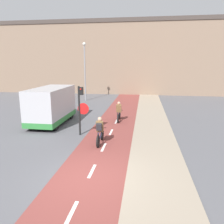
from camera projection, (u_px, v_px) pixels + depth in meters
ground_plane at (89, 178)px, 8.11m from camera, size 120.00×120.00×0.00m
bike_lane at (89, 178)px, 8.11m from camera, size 2.72×60.00×0.02m
sidewalk_strip at (159, 183)px, 7.74m from camera, size 2.40×60.00×0.05m
building_row_background at (131, 58)px, 30.57m from camera, size 60.00×5.20×9.71m
traffic_light_pole at (81, 105)px, 12.57m from camera, size 0.67×0.25×2.89m
street_lamp_far at (85, 65)px, 23.87m from camera, size 0.36×0.36×6.33m
cyclist_near at (100, 131)px, 11.35m from camera, size 0.46×1.73×1.46m
cyclist_far at (119, 112)px, 15.85m from camera, size 0.46×1.71×1.45m
van at (52, 106)px, 15.16m from camera, size 1.97×4.52×2.52m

